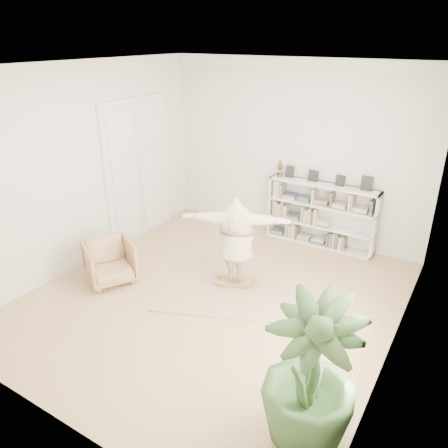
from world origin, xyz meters
name	(u,v)px	position (x,y,z in m)	size (l,w,h in m)	color
floor	(214,297)	(0.00, 0.00, 0.00)	(6.00, 6.00, 0.00)	#9D7B51
room_shell	(299,62)	(0.00, 2.94, 3.51)	(6.00, 6.00, 6.00)	silver
doors	(137,171)	(-2.70, 1.30, 1.40)	(0.09, 1.78, 2.92)	white
bookshelf	(321,215)	(0.74, 2.82, 0.64)	(2.20, 0.35, 1.64)	silver
armchair	(110,262)	(-1.84, -0.48, 0.36)	(0.77, 0.79, 0.72)	tan
rug	(235,284)	(0.10, 0.53, 0.01)	(2.50, 2.00, 0.02)	tan
rocker_board	(235,281)	(0.10, 0.53, 0.07)	(0.58, 0.47, 0.11)	olive
person	(236,239)	(0.10, 0.53, 0.88)	(1.86, 0.51, 1.52)	#C4B093
houseplant	(310,375)	(2.30, -1.79, 0.87)	(0.98, 0.98, 1.75)	#34542A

